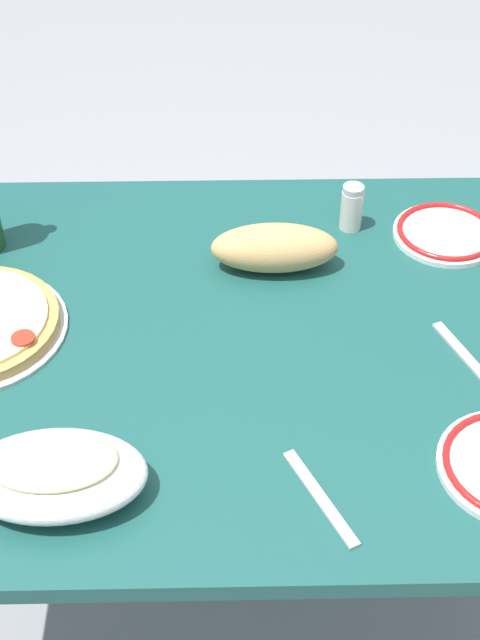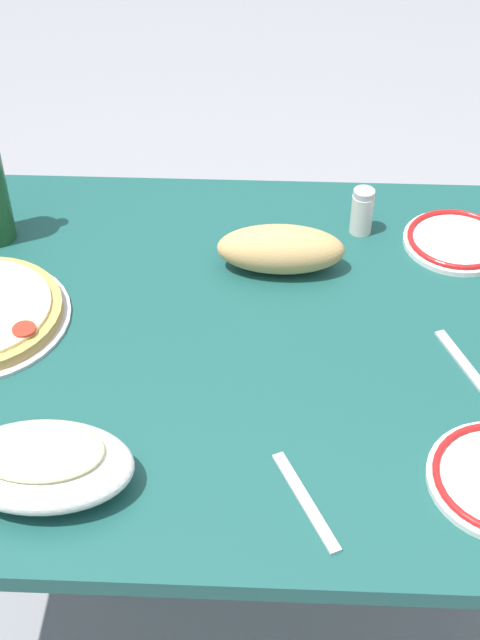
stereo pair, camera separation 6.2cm
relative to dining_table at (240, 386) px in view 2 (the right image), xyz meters
name	(u,v)px [view 2 (the right image)]	position (x,y,z in m)	size (l,w,h in m)	color
ground_plane	(240,585)	(0.00, 0.00, -0.61)	(8.00, 8.00, 0.00)	gray
dining_table	(240,386)	(0.00, 0.00, 0.00)	(1.29, 0.90, 0.72)	#194C47
baked_pasta_dish	(42,463)	(-0.24, -0.30, 0.16)	(0.24, 0.15, 0.08)	white
side_plate_far	(457,241)	(0.37, 0.25, 0.13)	(0.19, 0.19, 0.02)	white
bread_loaf	(281,249)	(0.06, 0.17, 0.16)	(0.22, 0.09, 0.08)	tan
spice_shaker	(362,211)	(0.21, 0.29, 0.16)	(0.04, 0.04, 0.09)	silver
fork_left	(305,501)	(0.10, -0.32, 0.12)	(0.17, 0.02, 0.01)	#B7B7BC
fork_right	(467,368)	(0.35, -0.06, 0.12)	(0.17, 0.02, 0.01)	#B7B7BC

